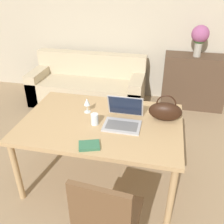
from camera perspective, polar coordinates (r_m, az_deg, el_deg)
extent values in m
cube|color=#BCB29E|center=(4.38, 6.82, 20.30)|extent=(10.00, 0.06, 2.70)
cube|color=tan|center=(2.51, -2.45, -2.51)|extent=(1.59, 1.07, 0.04)
cylinder|color=tan|center=(2.66, -20.94, -12.66)|extent=(0.06, 0.06, 0.70)
cylinder|color=tan|center=(2.33, 13.32, -18.54)|extent=(0.06, 0.06, 0.70)
cylinder|color=tan|center=(3.31, -12.62, -2.10)|extent=(0.06, 0.06, 0.70)
cylinder|color=tan|center=(3.05, 13.58, -5.25)|extent=(0.06, 0.06, 0.70)
cube|color=brown|center=(2.04, -0.60, -22.47)|extent=(0.48, 0.48, 0.05)
cube|color=brown|center=(1.72, -2.88, -22.33)|extent=(0.42, 0.08, 0.46)
cylinder|color=brown|center=(2.37, -3.66, -21.50)|extent=(0.04, 0.04, 0.42)
cylinder|color=brown|center=(2.31, 5.76, -23.60)|extent=(0.04, 0.04, 0.42)
cube|color=#C1B293|center=(4.37, -5.62, 4.60)|extent=(1.92, 0.77, 0.42)
cube|color=#C1B293|center=(4.46, -4.77, 10.91)|extent=(1.92, 0.20, 0.40)
cube|color=#C1B293|center=(4.66, -15.87, 6.20)|extent=(0.20, 0.77, 0.56)
cube|color=#C1B293|center=(4.17, 5.73, 4.38)|extent=(0.20, 0.77, 0.56)
cube|color=#4C3828|center=(4.37, 18.15, 6.60)|extent=(1.01, 0.40, 0.89)
cube|color=#ADADB2|center=(2.41, 2.28, -3.18)|extent=(0.36, 0.25, 0.02)
cube|color=slate|center=(2.40, 2.26, -3.09)|extent=(0.30, 0.17, 0.00)
cube|color=#ADADB2|center=(2.50, 3.08, 1.40)|extent=(0.36, 0.09, 0.24)
cube|color=#19233D|center=(2.49, 3.06, 1.38)|extent=(0.33, 0.09, 0.22)
cylinder|color=silver|center=(2.43, -3.99, -1.63)|extent=(0.07, 0.07, 0.11)
cylinder|color=silver|center=(2.66, -5.63, 0.04)|extent=(0.07, 0.07, 0.01)
cylinder|color=silver|center=(2.64, -5.68, 0.85)|extent=(0.01, 0.01, 0.08)
cone|color=silver|center=(2.61, -5.76, 2.36)|extent=(0.06, 0.06, 0.08)
ellipsoid|color=black|center=(2.52, 12.08, 0.11)|extent=(0.33, 0.15, 0.19)
torus|color=black|center=(2.48, 12.28, 1.77)|extent=(0.19, 0.01, 0.19)
cylinder|color=#9E998E|center=(4.14, 19.04, 13.52)|extent=(0.11, 0.11, 0.24)
sphere|color=#3D6B38|center=(4.11, 19.43, 15.73)|extent=(0.20, 0.20, 0.20)
sphere|color=#994C7F|center=(4.09, 19.55, 16.43)|extent=(0.26, 0.26, 0.26)
cube|color=#336B4C|center=(2.16, -5.23, -7.62)|extent=(0.21, 0.18, 0.02)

